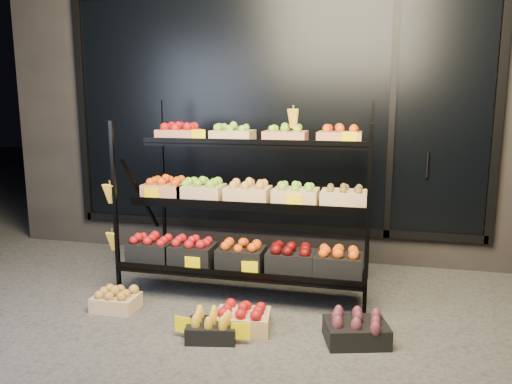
% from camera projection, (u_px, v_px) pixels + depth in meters
% --- Properties ---
extents(ground, '(24.00, 24.00, 0.00)m').
position_uv_depth(ground, '(228.00, 318.00, 3.87)').
color(ground, '#514F4C').
rests_on(ground, ground).
extents(building, '(6.00, 2.08, 3.50)m').
position_uv_depth(building, '(288.00, 93.00, 6.03)').
color(building, '#2D2826').
rests_on(building, ground).
extents(display_rack, '(2.18, 1.02, 1.70)m').
position_uv_depth(display_rack, '(247.00, 203.00, 4.30)').
color(display_rack, black).
rests_on(display_rack, ground).
extents(tag_floor_a, '(0.13, 0.01, 0.12)m').
position_uv_depth(tag_floor_a, '(183.00, 330.00, 3.53)').
color(tag_floor_a, '#FED400').
rests_on(tag_floor_a, ground).
extents(tag_floor_b, '(0.13, 0.01, 0.12)m').
position_uv_depth(tag_floor_b, '(240.00, 337.00, 3.43)').
color(tag_floor_b, '#FED400').
rests_on(tag_floor_b, ground).
extents(floor_crate_left, '(0.35, 0.26, 0.18)m').
position_uv_depth(floor_crate_left, '(116.00, 299.00, 4.01)').
color(floor_crate_left, '#DBB47E').
rests_on(floor_crate_left, ground).
extents(floor_crate_midleft, '(0.39, 0.32, 0.18)m').
position_uv_depth(floor_crate_midleft, '(212.00, 327.00, 3.52)').
color(floor_crate_midleft, black).
rests_on(floor_crate_midleft, ground).
extents(floor_crate_midright, '(0.42, 0.34, 0.20)m').
position_uv_depth(floor_crate_midright, '(243.00, 318.00, 3.65)').
color(floor_crate_midright, '#DBB47E').
rests_on(floor_crate_midright, ground).
extents(floor_crate_right, '(0.49, 0.41, 0.21)m').
position_uv_depth(floor_crate_right, '(356.00, 329.00, 3.46)').
color(floor_crate_right, black).
rests_on(floor_crate_right, ground).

